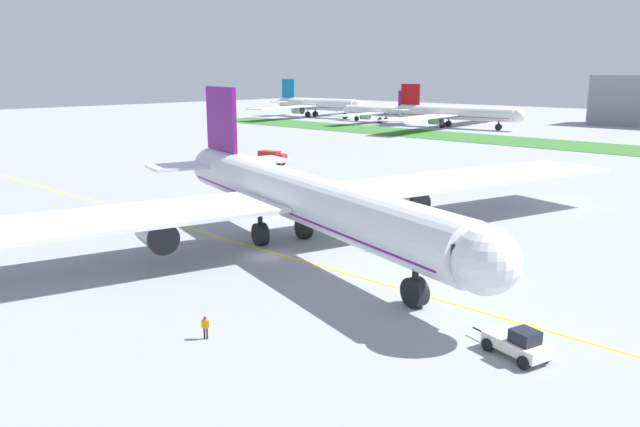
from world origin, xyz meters
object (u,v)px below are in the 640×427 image
at_px(ground_crew_wingwalker_port, 378,242).
at_px(traffic_cone_near_nose, 24,243).
at_px(airliner_foreground, 295,196).
at_px(service_truck_baggage_loader, 272,157).
at_px(parked_airliner_far_left, 316,104).
at_px(pushback_tug, 518,343).
at_px(parked_airliner_far_centre, 379,111).
at_px(ground_crew_marshaller_front, 205,325).
at_px(parked_airliner_far_right, 452,113).

relative_size(ground_crew_wingwalker_port, traffic_cone_near_nose, 2.89).
xyz_separation_m(airliner_foreground, service_truck_baggage_loader, (-49.41, 41.62, -4.27)).
bearing_deg(parked_airliner_far_left, traffic_cone_near_nose, -55.32).
height_order(pushback_tug, parked_airliner_far_left, parked_airliner_far_left).
height_order(traffic_cone_near_nose, parked_airliner_far_left, parked_airliner_far_left).
bearing_deg(service_truck_baggage_loader, pushback_tug, -32.24).
height_order(service_truck_baggage_loader, parked_airliner_far_left, parked_airliner_far_left).
distance_m(ground_crew_wingwalker_port, parked_airliner_far_left, 207.81).
relative_size(ground_crew_wingwalker_port, parked_airliner_far_centre, 0.03).
xyz_separation_m(pushback_tug, ground_crew_marshaller_front, (-17.80, -12.75, 0.08)).
bearing_deg(parked_airliner_far_left, pushback_tug, -42.94).
height_order(pushback_tug, ground_crew_wingwalker_port, pushback_tug).
bearing_deg(parked_airliner_far_left, parked_airliner_far_right, -4.50).
height_order(airliner_foreground, parked_airliner_far_right, airliner_foreground).
distance_m(airliner_foreground, ground_crew_wingwalker_port, 10.21).
bearing_deg(parked_airliner_far_centre, pushback_tug, -49.36).
distance_m(pushback_tug, ground_crew_marshaller_front, 21.90).
distance_m(traffic_cone_near_nose, parked_airliner_far_right, 171.94).
bearing_deg(parked_airliner_far_right, parked_airliner_far_left, 175.50).
xyz_separation_m(airliner_foreground, parked_airliner_far_left, (-140.94, 150.71, -0.34)).
distance_m(ground_crew_wingwalker_port, parked_airliner_far_centre, 180.12).
height_order(ground_crew_wingwalker_port, service_truck_baggage_loader, service_truck_baggage_loader).
bearing_deg(pushback_tug, parked_airliner_far_right, 123.03).
distance_m(airliner_foreground, parked_airliner_far_centre, 179.90).
xyz_separation_m(ground_crew_marshaller_front, parked_airliner_far_right, (-82.16, 166.49, 3.99)).
bearing_deg(traffic_cone_near_nose, service_truck_baggage_loader, 113.38).
bearing_deg(parked_airliner_far_left, ground_crew_marshaller_front, -48.29).
xyz_separation_m(ground_crew_marshaller_front, service_truck_baggage_loader, (-61.88, 63.00, 0.46)).
height_order(pushback_tug, traffic_cone_near_nose, pushback_tug).
bearing_deg(pushback_tug, traffic_cone_near_nose, -167.65).
height_order(ground_crew_wingwalker_port, parked_airliner_far_centre, parked_airliner_far_centre).
height_order(pushback_tug, parked_airliner_far_right, parked_airliner_far_right).
height_order(airliner_foreground, parked_airliner_far_left, airliner_foreground).
height_order(airliner_foreground, ground_crew_marshaller_front, airliner_foreground).
xyz_separation_m(ground_crew_wingwalker_port, service_truck_baggage_loader, (-56.78, 36.42, 0.51)).
relative_size(parked_airliner_far_left, parked_airliner_far_centre, 1.38).
bearing_deg(airliner_foreground, service_truck_baggage_loader, 139.89).
bearing_deg(ground_crew_wingwalker_port, parked_airliner_far_right, 118.84).
xyz_separation_m(traffic_cone_near_nose, service_truck_baggage_loader, (-26.73, 61.84, 1.24)).
bearing_deg(ground_crew_wingwalker_port, traffic_cone_near_nose, -139.76).
relative_size(pushback_tug, parked_airliner_far_left, 0.09).
bearing_deg(service_truck_baggage_loader, traffic_cone_near_nose, -66.62).
bearing_deg(parked_airliner_far_centre, parked_airliner_far_left, 174.62).
bearing_deg(pushback_tug, ground_crew_marshaller_front, -144.38).
height_order(service_truck_baggage_loader, parked_airliner_far_right, parked_airliner_far_right).
height_order(pushback_tug, service_truck_baggage_loader, service_truck_baggage_loader).
bearing_deg(parked_airliner_far_centre, parked_airliner_far_right, -3.52).
bearing_deg(ground_crew_marshaller_front, ground_crew_wingwalker_port, 100.87).
bearing_deg(parked_airliner_far_right, pushback_tug, -56.97).
distance_m(parked_airliner_far_centre, parked_airliner_far_right, 33.82).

